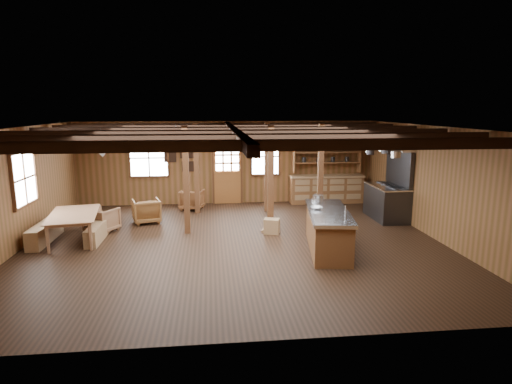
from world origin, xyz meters
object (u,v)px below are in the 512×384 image
dining_table (76,227)px  armchair_b (192,200)px  armchair_a (147,211)px  armchair_c (102,220)px  commercial_range (389,197)px  kitchen_island (328,230)px

dining_table → armchair_b: 4.09m
armchair_a → armchair_c: bearing=22.4°
armchair_b → armchair_c: 3.26m
dining_table → armchair_a: bearing=-53.3°
commercial_range → armchair_a: commercial_range is taller
kitchen_island → armchair_b: (-3.27, 4.43, -0.16)m
commercial_range → armchair_a: 7.07m
kitchen_island → armchair_c: 5.93m
armchair_a → armchair_c: 1.33m
commercial_range → armchair_b: (-5.83, 1.82, -0.35)m
commercial_range → armchair_b: commercial_range is taller
armchair_b → armchair_c: size_ratio=0.98×
kitchen_island → dining_table: (-5.99, 1.37, -0.13)m
commercial_range → dining_table: size_ratio=1.07×
kitchen_island → armchair_b: size_ratio=3.67×
dining_table → armchair_a: dining_table is taller
kitchen_island → armchair_c: kitchen_island is taller
armchair_b → armchair_c: armchair_c is taller
kitchen_island → dining_table: kitchen_island is taller
commercial_range → armchair_c: (-8.10, -0.52, -0.34)m
armchair_b → dining_table: bearing=63.6°
commercial_range → armchair_c: 8.12m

